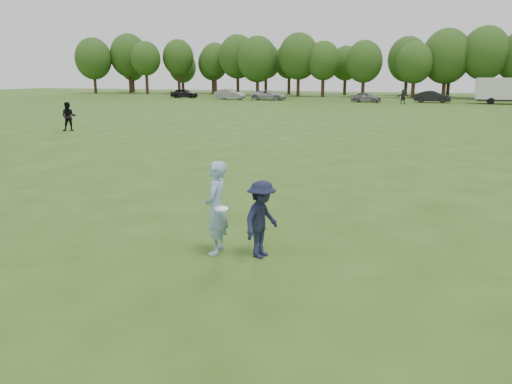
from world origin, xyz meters
TOP-DOWN VIEW (x-y plane):
  - ground at (0.00, 0.00)m, footprint 200.00×200.00m
  - thrower at (-0.85, -0.42)m, footprint 0.58×0.78m
  - defender at (0.10, -0.30)m, footprint 0.79×1.12m
  - player_far_a at (-19.55, 16.97)m, footprint 1.14×1.07m
  - player_far_d at (-1.72, 56.46)m, footprint 1.76×1.11m
  - car_a at (-35.19, 61.15)m, footprint 4.38×2.03m
  - car_b at (-26.59, 59.27)m, footprint 4.78×2.19m
  - car_c at (-20.50, 59.41)m, footprint 5.31×2.82m
  - car_e at (-6.60, 58.53)m, footprint 4.11×2.10m
  - car_f at (1.64, 60.69)m, footprint 4.70×1.94m
  - disc_in_play at (-0.61, -0.67)m, footprint 0.30×0.29m
  - cargo_trailer at (10.71, 60.45)m, footprint 9.00×2.75m
  - treeline at (2.81, 76.90)m, footprint 130.35×18.39m

SIDE VIEW (x-z plane):
  - ground at x=0.00m, z-range 0.00..0.00m
  - car_e at x=-6.60m, z-range 0.00..1.34m
  - car_c at x=-20.50m, z-range 0.00..1.42m
  - car_a at x=-35.19m, z-range 0.00..1.45m
  - car_f at x=1.64m, z-range 0.00..1.51m
  - car_b at x=-26.59m, z-range 0.00..1.52m
  - defender at x=0.10m, z-range 0.00..1.58m
  - player_far_d at x=-1.72m, z-range 0.00..1.81m
  - player_far_a at x=-19.55m, z-range 0.00..1.87m
  - thrower at x=-0.85m, z-range 0.00..1.92m
  - disc_in_play at x=-0.61m, z-range 0.99..1.07m
  - cargo_trailer at x=10.71m, z-range 0.18..3.38m
  - treeline at x=2.81m, z-range 0.39..12.13m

